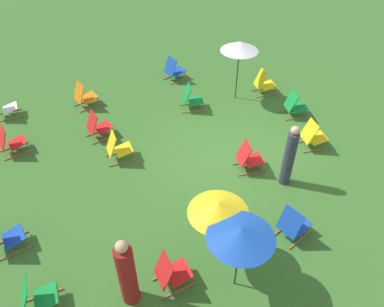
{
  "coord_description": "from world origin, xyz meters",
  "views": [
    {
      "loc": [
        -6.61,
        4.12,
        6.71
      ],
      "look_at": [
        0.0,
        1.2,
        0.5
      ],
      "focal_mm": 35.12,
      "sensor_mm": 36.0,
      "label": 1
    }
  ],
  "objects_px": {
    "deckchair_0": "(118,148)",
    "deckchair_13": "(84,96)",
    "deckchair_9": "(4,106)",
    "deckchair_1": "(295,105)",
    "deckchair_3": "(248,158)",
    "deckchair_6": "(10,142)",
    "umbrella_1": "(219,208)",
    "person_1": "(289,157)",
    "deckchair_11": "(174,70)",
    "person_0": "(127,274)",
    "deckchair_8": "(264,83)",
    "umbrella_2": "(241,234)",
    "deckchair_2": "(313,136)",
    "umbrella_0": "(240,46)",
    "deckchair_15": "(171,273)",
    "deckchair_5": "(4,237)",
    "deckchair_10": "(36,297)",
    "deckchair_12": "(293,224)",
    "deckchair_7": "(98,126)",
    "deckchair_14": "(191,98)"
  },
  "relations": [
    {
      "from": "deckchair_0",
      "to": "deckchair_13",
      "type": "distance_m",
      "value": 2.94
    },
    {
      "from": "deckchair_9",
      "to": "deckchair_1",
      "type": "bearing_deg",
      "value": -113.93
    },
    {
      "from": "deckchair_3",
      "to": "deckchair_6",
      "type": "xyz_separation_m",
      "value": [
        3.17,
        5.54,
        0.0
      ]
    },
    {
      "from": "umbrella_1",
      "to": "person_1",
      "type": "height_order",
      "value": "person_1"
    },
    {
      "from": "deckchair_3",
      "to": "umbrella_1",
      "type": "distance_m",
      "value": 3.08
    },
    {
      "from": "deckchair_11",
      "to": "person_0",
      "type": "distance_m",
      "value": 8.28
    },
    {
      "from": "deckchair_8",
      "to": "umbrella_2",
      "type": "xyz_separation_m",
      "value": [
        -5.82,
        4.27,
        1.2
      ]
    },
    {
      "from": "deckchair_2",
      "to": "umbrella_0",
      "type": "relative_size",
      "value": 0.42
    },
    {
      "from": "deckchair_9",
      "to": "umbrella_1",
      "type": "distance_m",
      "value": 8.09
    },
    {
      "from": "deckchair_11",
      "to": "umbrella_0",
      "type": "distance_m",
      "value": 2.8
    },
    {
      "from": "deckchair_15",
      "to": "person_0",
      "type": "xyz_separation_m",
      "value": [
        0.04,
        0.8,
        0.44
      ]
    },
    {
      "from": "deckchair_0",
      "to": "umbrella_2",
      "type": "distance_m",
      "value": 4.78
    },
    {
      "from": "person_1",
      "to": "umbrella_1",
      "type": "bearing_deg",
      "value": 57.56
    },
    {
      "from": "deckchair_5",
      "to": "deckchair_10",
      "type": "relative_size",
      "value": 1.0
    },
    {
      "from": "deckchair_1",
      "to": "deckchair_10",
      "type": "distance_m",
      "value": 8.6
    },
    {
      "from": "umbrella_2",
      "to": "person_1",
      "type": "distance_m",
      "value": 3.27
    },
    {
      "from": "deckchair_11",
      "to": "deckchair_15",
      "type": "bearing_deg",
      "value": 142.23
    },
    {
      "from": "deckchair_1",
      "to": "deckchair_10",
      "type": "relative_size",
      "value": 1.02
    },
    {
      "from": "deckchair_9",
      "to": "umbrella_1",
      "type": "bearing_deg",
      "value": -153.49
    },
    {
      "from": "deckchair_10",
      "to": "person_0",
      "type": "bearing_deg",
      "value": -104.89
    },
    {
      "from": "deckchair_0",
      "to": "person_0",
      "type": "relative_size",
      "value": 0.49
    },
    {
      "from": "deckchair_5",
      "to": "deckchair_8",
      "type": "xyz_separation_m",
      "value": [
        3.15,
        -8.24,
        0.0
      ]
    },
    {
      "from": "deckchair_2",
      "to": "deckchair_12",
      "type": "relative_size",
      "value": 0.97
    },
    {
      "from": "deckchair_5",
      "to": "person_0",
      "type": "xyz_separation_m",
      "value": [
        -2.12,
        -2.04,
        0.44
      ]
    },
    {
      "from": "umbrella_2",
      "to": "person_0",
      "type": "height_order",
      "value": "person_0"
    },
    {
      "from": "deckchair_9",
      "to": "deckchair_15",
      "type": "relative_size",
      "value": 1.0
    },
    {
      "from": "deckchair_2",
      "to": "umbrella_2",
      "type": "height_order",
      "value": "umbrella_2"
    },
    {
      "from": "deckchair_5",
      "to": "deckchair_6",
      "type": "height_order",
      "value": "same"
    },
    {
      "from": "umbrella_1",
      "to": "person_1",
      "type": "xyz_separation_m",
      "value": [
        1.27,
        -2.57,
        -0.7
      ]
    },
    {
      "from": "deckchair_7",
      "to": "person_1",
      "type": "height_order",
      "value": "person_1"
    },
    {
      "from": "deckchair_14",
      "to": "umbrella_2",
      "type": "height_order",
      "value": "umbrella_2"
    },
    {
      "from": "deckchair_9",
      "to": "umbrella_0",
      "type": "bearing_deg",
      "value": -105.76
    },
    {
      "from": "deckchair_11",
      "to": "deckchair_7",
      "type": "bearing_deg",
      "value": 108.94
    },
    {
      "from": "deckchair_2",
      "to": "deckchair_3",
      "type": "bearing_deg",
      "value": 102.55
    },
    {
      "from": "deckchair_3",
      "to": "deckchair_7",
      "type": "distance_m",
      "value": 4.33
    },
    {
      "from": "umbrella_0",
      "to": "umbrella_1",
      "type": "bearing_deg",
      "value": 147.31
    },
    {
      "from": "deckchair_2",
      "to": "deckchair_9",
      "type": "height_order",
      "value": "same"
    },
    {
      "from": "deckchair_8",
      "to": "person_1",
      "type": "relative_size",
      "value": 0.48
    },
    {
      "from": "deckchair_0",
      "to": "person_0",
      "type": "xyz_separation_m",
      "value": [
        -3.97,
        0.86,
        0.44
      ]
    },
    {
      "from": "deckchair_8",
      "to": "deckchair_15",
      "type": "xyz_separation_m",
      "value": [
        -5.31,
        5.39,
        0.0
      ]
    },
    {
      "from": "deckchair_8",
      "to": "deckchair_7",
      "type": "bearing_deg",
      "value": 99.05
    },
    {
      "from": "umbrella_1",
      "to": "deckchair_11",
      "type": "bearing_deg",
      "value": -15.21
    },
    {
      "from": "umbrella_2",
      "to": "deckchair_0",
      "type": "bearing_deg",
      "value": 13.23
    },
    {
      "from": "person_0",
      "to": "deckchair_7",
      "type": "bearing_deg",
      "value": -166.44
    },
    {
      "from": "deckchair_5",
      "to": "deckchair_7",
      "type": "xyz_separation_m",
      "value": [
        3.01,
        -2.64,
        0.0
      ]
    },
    {
      "from": "deckchair_3",
      "to": "deckchair_7",
      "type": "relative_size",
      "value": 1.0
    },
    {
      "from": "deckchair_7",
      "to": "deckchair_15",
      "type": "height_order",
      "value": "same"
    },
    {
      "from": "person_1",
      "to": "deckchair_6",
      "type": "bearing_deg",
      "value": -1.62
    },
    {
      "from": "deckchair_12",
      "to": "umbrella_1",
      "type": "bearing_deg",
      "value": 68.31
    },
    {
      "from": "deckchair_2",
      "to": "deckchair_8",
      "type": "bearing_deg",
      "value": 4.68
    }
  ]
}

